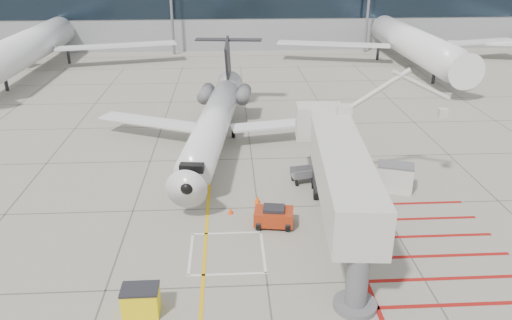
{
  "coord_description": "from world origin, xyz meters",
  "views": [
    {
      "loc": [
        -1.73,
        -24.31,
        15.63
      ],
      "look_at": [
        0.0,
        6.0,
        2.5
      ],
      "focal_mm": 35.0,
      "sensor_mm": 36.0,
      "label": 1
    }
  ],
  "objects_px": {
    "regional_jet": "(209,115)",
    "pushback_tug": "(274,216)",
    "jet_bridge": "(343,183)",
    "spill_bin": "(141,301)"
  },
  "relations": [
    {
      "from": "regional_jet",
      "to": "pushback_tug",
      "type": "height_order",
      "value": "regional_jet"
    },
    {
      "from": "regional_jet",
      "to": "spill_bin",
      "type": "relative_size",
      "value": 16.7
    },
    {
      "from": "regional_jet",
      "to": "jet_bridge",
      "type": "relative_size",
      "value": 1.55
    },
    {
      "from": "regional_jet",
      "to": "pushback_tug",
      "type": "xyz_separation_m",
      "value": [
        4.05,
        -10.66,
        -2.92
      ]
    },
    {
      "from": "jet_bridge",
      "to": "spill_bin",
      "type": "relative_size",
      "value": 10.75
    },
    {
      "from": "jet_bridge",
      "to": "spill_bin",
      "type": "bearing_deg",
      "value": -145.79
    },
    {
      "from": "jet_bridge",
      "to": "pushback_tug",
      "type": "bearing_deg",
      "value": 161.61
    },
    {
      "from": "jet_bridge",
      "to": "spill_bin",
      "type": "xyz_separation_m",
      "value": [
        -10.4,
        -5.89,
        -2.82
      ]
    },
    {
      "from": "regional_jet",
      "to": "pushback_tug",
      "type": "bearing_deg",
      "value": -62.52
    },
    {
      "from": "pushback_tug",
      "to": "spill_bin",
      "type": "xyz_separation_m",
      "value": [
        -6.76,
        -7.44,
        0.04
      ]
    }
  ]
}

